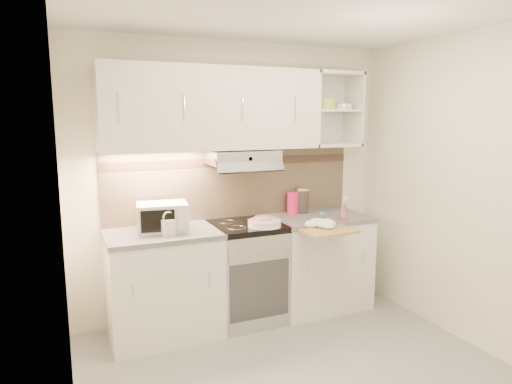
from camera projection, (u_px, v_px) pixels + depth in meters
ground at (307, 382)px, 3.19m from camera, size 3.00×3.00×0.00m
room_shell at (286, 146)px, 3.25m from camera, size 3.04×2.84×2.52m
base_cabinet_left at (164, 286)px, 3.82m from camera, size 0.90×0.60×0.86m
worktop_left at (162, 234)px, 3.74m from camera, size 0.92×0.62×0.04m
base_cabinet_right at (318, 263)px, 4.41m from camera, size 0.90×0.60×0.86m
worktop_right at (319, 218)px, 4.34m from camera, size 0.92×0.62×0.04m
electric_range at (247, 272)px, 4.11m from camera, size 0.60×0.60×0.90m
microwave at (162, 217)px, 3.76m from camera, size 0.45×0.36×0.23m
watering_can at (169, 226)px, 3.63m from camera, size 0.22×0.13×0.19m
plate_stack at (264, 223)px, 3.92m from camera, size 0.29×0.29×0.06m
bread_loaf at (264, 219)px, 4.10m from camera, size 0.18×0.18×0.05m
pink_pitcher at (293, 203)px, 4.42m from camera, size 0.11×0.11×0.21m
glass_jar at (302, 200)px, 4.46m from camera, size 0.13×0.13×0.25m
spice_jar at (322, 217)px, 4.08m from camera, size 0.06×0.06×0.09m
spray_bottle at (343, 210)px, 4.17m from camera, size 0.09×0.09×0.23m
cutting_board at (326, 230)px, 3.92m from camera, size 0.47×0.43×0.02m
dish_towel at (322, 223)px, 3.95m from camera, size 0.35×0.31×0.08m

